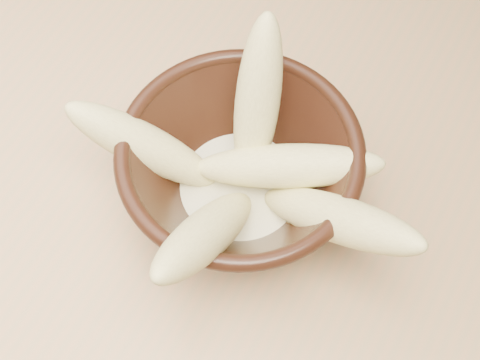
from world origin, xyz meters
name	(u,v)px	position (x,y,z in m)	size (l,w,h in m)	color
table	(333,171)	(0.00, 0.00, 0.67)	(1.20, 0.80, 0.75)	tan
bowl	(240,175)	(-0.04, -0.11, 0.81)	(0.18, 0.18, 0.10)	black
milk_puddle	(240,189)	(-0.04, -0.11, 0.78)	(0.10, 0.10, 0.01)	beige
banana_upright	(257,102)	(-0.05, -0.07, 0.85)	(0.03, 0.03, 0.14)	#C8BC76
banana_left	(144,146)	(-0.11, -0.13, 0.83)	(0.03, 0.03, 0.13)	#C8BC76
banana_right	(337,219)	(0.04, -0.12, 0.83)	(0.03, 0.03, 0.15)	#C8BC76
banana_across	(287,166)	(-0.01, -0.09, 0.82)	(0.03, 0.03, 0.14)	#C8BC76
banana_front	(207,233)	(-0.03, -0.17, 0.84)	(0.03, 0.03, 0.15)	#C8BC76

